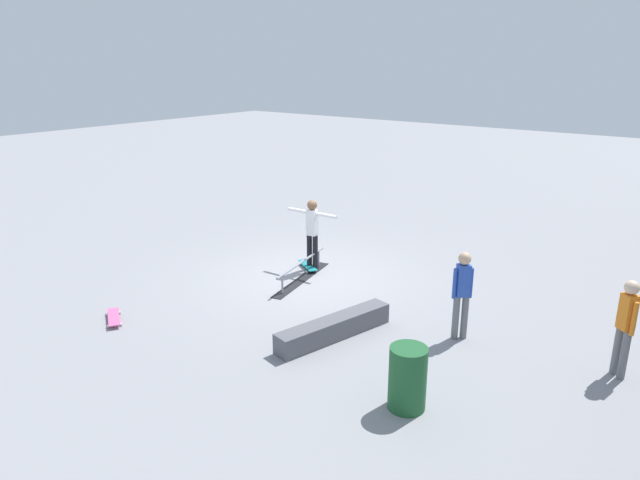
{
  "coord_description": "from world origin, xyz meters",
  "views": [
    {
      "loc": [
        9.31,
        7.34,
        4.58
      ],
      "look_at": [
        0.3,
        0.51,
        1.0
      ],
      "focal_mm": 32.23,
      "sensor_mm": 36.0,
      "label": 1
    }
  ],
  "objects_px": {
    "grind_rail": "(302,272)",
    "skate_ledge": "(334,328)",
    "bystander_blue_shirt": "(462,291)",
    "loose_skateboard_pink": "(114,317)",
    "bystander_orange_shirt": "(626,323)",
    "skater_main": "(312,230)",
    "skateboard_main": "(308,265)",
    "trash_bin": "(408,378)"
  },
  "relations": [
    {
      "from": "skater_main",
      "to": "bystander_orange_shirt",
      "type": "relative_size",
      "value": 1.05
    },
    {
      "from": "skateboard_main",
      "to": "loose_skateboard_pink",
      "type": "bearing_deg",
      "value": 107.74
    },
    {
      "from": "grind_rail",
      "to": "bystander_blue_shirt",
      "type": "xyz_separation_m",
      "value": [
        0.49,
        3.86,
        0.69
      ]
    },
    {
      "from": "skater_main",
      "to": "skateboard_main",
      "type": "distance_m",
      "value": 0.88
    },
    {
      "from": "skater_main",
      "to": "bystander_orange_shirt",
      "type": "height_order",
      "value": "skater_main"
    },
    {
      "from": "bystander_orange_shirt",
      "to": "loose_skateboard_pink",
      "type": "xyz_separation_m",
      "value": [
        3.47,
        -7.74,
        -0.8
      ]
    },
    {
      "from": "grind_rail",
      "to": "skate_ledge",
      "type": "distance_m",
      "value": 2.77
    },
    {
      "from": "bystander_orange_shirt",
      "to": "trash_bin",
      "type": "xyz_separation_m",
      "value": [
        2.65,
        -2.14,
        -0.42
      ]
    },
    {
      "from": "bystander_blue_shirt",
      "to": "loose_skateboard_pink",
      "type": "relative_size",
      "value": 1.98
    },
    {
      "from": "skater_main",
      "to": "trash_bin",
      "type": "bearing_deg",
      "value": -40.68
    },
    {
      "from": "grind_rail",
      "to": "skater_main",
      "type": "bearing_deg",
      "value": -173.98
    },
    {
      "from": "skateboard_main",
      "to": "skate_ledge",
      "type": "bearing_deg",
      "value": 168.4
    },
    {
      "from": "skateboard_main",
      "to": "loose_skateboard_pink",
      "type": "xyz_separation_m",
      "value": [
        4.29,
        -1.13,
        0.0
      ]
    },
    {
      "from": "skate_ledge",
      "to": "trash_bin",
      "type": "height_order",
      "value": "trash_bin"
    },
    {
      "from": "skater_main",
      "to": "loose_skateboard_pink",
      "type": "xyz_separation_m",
      "value": [
        4.32,
        -1.25,
        -0.87
      ]
    },
    {
      "from": "grind_rail",
      "to": "skateboard_main",
      "type": "xyz_separation_m",
      "value": [
        -0.63,
        -0.33,
        -0.11
      ]
    },
    {
      "from": "bystander_blue_shirt",
      "to": "bystander_orange_shirt",
      "type": "bearing_deg",
      "value": 142.77
    },
    {
      "from": "bystander_blue_shirt",
      "to": "grind_rail",
      "type": "bearing_deg",
      "value": -51.46
    },
    {
      "from": "bystander_blue_shirt",
      "to": "bystander_orange_shirt",
      "type": "distance_m",
      "value": 2.44
    },
    {
      "from": "bystander_blue_shirt",
      "to": "bystander_orange_shirt",
      "type": "relative_size",
      "value": 1.01
    },
    {
      "from": "skater_main",
      "to": "loose_skateboard_pink",
      "type": "relative_size",
      "value": 2.06
    },
    {
      "from": "skateboard_main",
      "to": "bystander_blue_shirt",
      "type": "bearing_deg",
      "value": -162.51
    },
    {
      "from": "loose_skateboard_pink",
      "to": "skater_main",
      "type": "bearing_deg",
      "value": -74.49
    },
    {
      "from": "skater_main",
      "to": "bystander_blue_shirt",
      "type": "distance_m",
      "value": 4.23
    },
    {
      "from": "bystander_blue_shirt",
      "to": "trash_bin",
      "type": "distance_m",
      "value": 2.41
    },
    {
      "from": "skate_ledge",
      "to": "loose_skateboard_pink",
      "type": "distance_m",
      "value": 4.07
    },
    {
      "from": "grind_rail",
      "to": "skate_ledge",
      "type": "height_order",
      "value": "grind_rail"
    },
    {
      "from": "bystander_orange_shirt",
      "to": "trash_bin",
      "type": "height_order",
      "value": "bystander_orange_shirt"
    },
    {
      "from": "bystander_orange_shirt",
      "to": "trash_bin",
      "type": "bearing_deg",
      "value": -88.98
    },
    {
      "from": "skate_ledge",
      "to": "trash_bin",
      "type": "distance_m",
      "value": 2.3
    },
    {
      "from": "bystander_orange_shirt",
      "to": "loose_skateboard_pink",
      "type": "height_order",
      "value": "bystander_orange_shirt"
    },
    {
      "from": "loose_skateboard_pink",
      "to": "trash_bin",
      "type": "xyz_separation_m",
      "value": [
        -0.82,
        5.6,
        0.38
      ]
    },
    {
      "from": "skateboard_main",
      "to": "bystander_orange_shirt",
      "type": "xyz_separation_m",
      "value": [
        0.82,
        6.61,
        0.8
      ]
    },
    {
      "from": "skate_ledge",
      "to": "trash_bin",
      "type": "relative_size",
      "value": 2.54
    },
    {
      "from": "skate_ledge",
      "to": "loose_skateboard_pink",
      "type": "bearing_deg",
      "value": -62.09
    },
    {
      "from": "skater_main",
      "to": "skateboard_main",
      "type": "bearing_deg",
      "value": -171.76
    },
    {
      "from": "skater_main",
      "to": "grind_rail",
      "type": "bearing_deg",
      "value": -74.02
    },
    {
      "from": "skateboard_main",
      "to": "trash_bin",
      "type": "height_order",
      "value": "trash_bin"
    },
    {
      "from": "grind_rail",
      "to": "skate_ledge",
      "type": "bearing_deg",
      "value": 38.66
    },
    {
      "from": "skateboard_main",
      "to": "grind_rail",
      "type": "bearing_deg",
      "value": 150.14
    },
    {
      "from": "skateboard_main",
      "to": "bystander_blue_shirt",
      "type": "xyz_separation_m",
      "value": [
        1.12,
        4.19,
        0.8
      ]
    },
    {
      "from": "bystander_blue_shirt",
      "to": "skateboard_main",
      "type": "bearing_deg",
      "value": -59.15
    }
  ]
}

